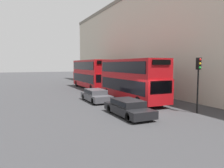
# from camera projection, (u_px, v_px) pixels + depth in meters

# --- Properties ---
(ground_plane) EXTENTS (200.00, 200.00, 0.00)m
(ground_plane) POSITION_uv_depth(u_px,v_px,m) (142.00, 111.00, 17.57)
(ground_plane) COLOR #38383A
(building_facade) EXTENTS (1.10, 80.00, 14.29)m
(building_facade) POSITION_uv_depth(u_px,v_px,m) (209.00, 23.00, 19.79)
(building_facade) COLOR beige
(building_facade) RESTS_ON ground
(bus_leading) EXTENTS (2.59, 10.05, 4.26)m
(bus_leading) POSITION_uv_depth(u_px,v_px,m) (131.00, 78.00, 22.22)
(bus_leading) COLOR #A80F14
(bus_leading) RESTS_ON ground
(bus_second_in_queue) EXTENTS (2.59, 10.94, 4.41)m
(bus_second_in_queue) POSITION_uv_depth(u_px,v_px,m) (90.00, 73.00, 33.89)
(bus_second_in_queue) COLOR #A80F14
(bus_second_in_queue) RESTS_ON ground
(car_dark_sedan) EXTENTS (1.84, 4.75, 1.19)m
(car_dark_sedan) POSITION_uv_depth(u_px,v_px,m) (128.00, 107.00, 15.88)
(car_dark_sedan) COLOR black
(car_dark_sedan) RESTS_ON ground
(car_hatchback) EXTENTS (1.85, 4.60, 1.22)m
(car_hatchback) POSITION_uv_depth(u_px,v_px,m) (96.00, 95.00, 22.04)
(car_hatchback) COLOR #47474C
(car_hatchback) RESTS_ON ground
(traffic_light) EXTENTS (0.30, 0.36, 4.25)m
(traffic_light) POSITION_uv_depth(u_px,v_px,m) (198.00, 74.00, 16.48)
(traffic_light) COLOR black
(traffic_light) RESTS_ON ground
(pedestrian) EXTENTS (0.36, 0.36, 1.72)m
(pedestrian) POSITION_uv_depth(u_px,v_px,m) (150.00, 93.00, 22.84)
(pedestrian) COLOR maroon
(pedestrian) RESTS_ON ground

